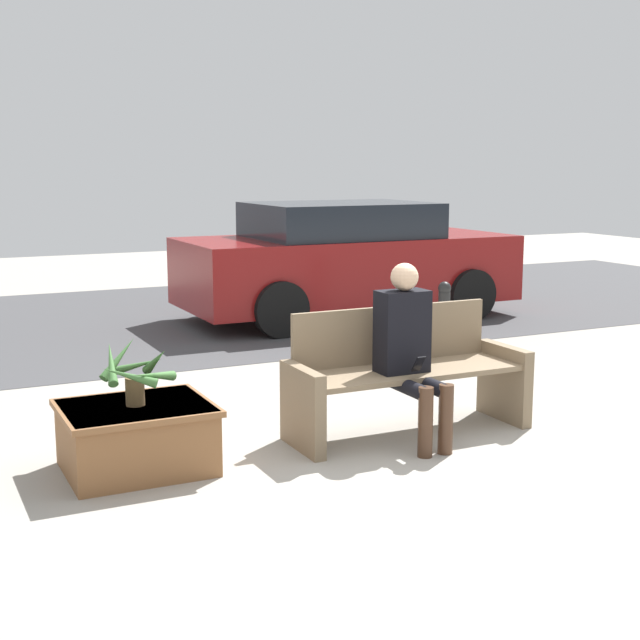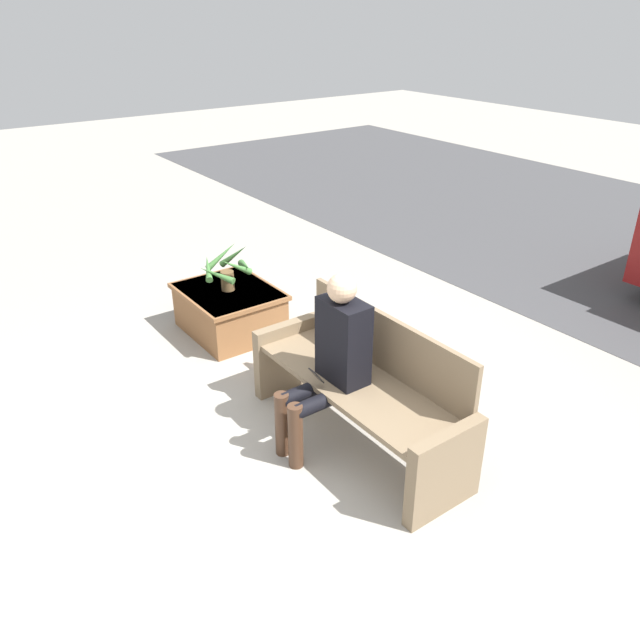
% 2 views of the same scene
% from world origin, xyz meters
% --- Properties ---
extents(ground_plane, '(30.00, 30.00, 0.00)m').
position_xyz_m(ground_plane, '(0.00, 0.00, 0.00)').
color(ground_plane, '#9E998E').
extents(road_surface, '(20.00, 6.00, 0.01)m').
position_xyz_m(road_surface, '(0.00, 6.15, 0.00)').
color(road_surface, '#424244').
rests_on(road_surface, ground_plane).
extents(bench, '(1.85, 0.60, 0.93)m').
position_xyz_m(bench, '(0.15, 0.52, 0.44)').
color(bench, '#7A664C').
rests_on(bench, ground_plane).
extents(person_seated, '(0.37, 0.63, 1.30)m').
position_xyz_m(person_seated, '(0.05, 0.32, 0.72)').
color(person_seated, black).
rests_on(person_seated, ground_plane).
extents(planter_box, '(0.97, 0.81, 0.44)m').
position_xyz_m(planter_box, '(-1.90, 0.55, 0.24)').
color(planter_box, brown).
rests_on(planter_box, ground_plane).
extents(potted_plant, '(0.51, 0.52, 0.44)m').
position_xyz_m(potted_plant, '(-1.89, 0.56, 0.66)').
color(potted_plant, brown).
rests_on(potted_plant, planter_box).
extents(parked_car, '(4.32, 1.98, 1.51)m').
position_xyz_m(parked_car, '(2.08, 5.21, 0.75)').
color(parked_car, maroon).
rests_on(parked_car, ground_plane).
extents(bollard_post, '(0.14, 0.14, 0.77)m').
position_xyz_m(bollard_post, '(1.99, 2.76, 0.41)').
color(bollard_post, black).
rests_on(bollard_post, ground_plane).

